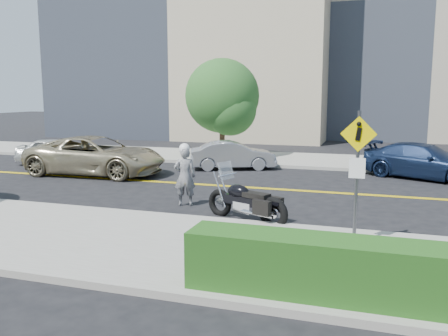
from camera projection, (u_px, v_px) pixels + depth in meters
name	position (u px, v px, depth m)	size (l,w,h in m)	color
ground_plane	(247.00, 187.00, 17.92)	(120.00, 120.00, 0.00)	black
sidewalk_near	(162.00, 245.00, 10.86)	(60.00, 5.00, 0.15)	#9E9B91
sidewalk_far	(284.00, 159.00, 24.96)	(60.00, 5.00, 0.15)	#9E9B91
building_mid	(427.00, 12.00, 38.38)	(18.00, 14.00, 20.00)	#A39984
pedestrian_sign	(357.00, 165.00, 10.41)	(0.78, 0.08, 3.00)	#4C4C51
motorcyclist	(185.00, 175.00, 14.89)	(0.79, 0.66, 1.99)	silver
motorcycle	(246.00, 193.00, 13.11)	(2.63, 0.80, 1.60)	black
suv	(96.00, 156.00, 20.63)	(2.79, 6.05, 1.68)	tan
parked_car_white	(57.00, 151.00, 23.70)	(1.56, 3.88, 1.32)	silver
parked_car_silver	(233.00, 155.00, 22.15)	(1.39, 3.98, 1.31)	#97989E
parked_car_blue	(424.00, 161.00, 19.70)	(2.04, 5.01, 1.45)	#19294B
tree_far_a	(222.00, 96.00, 24.91)	(3.91, 3.91, 5.34)	#382619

